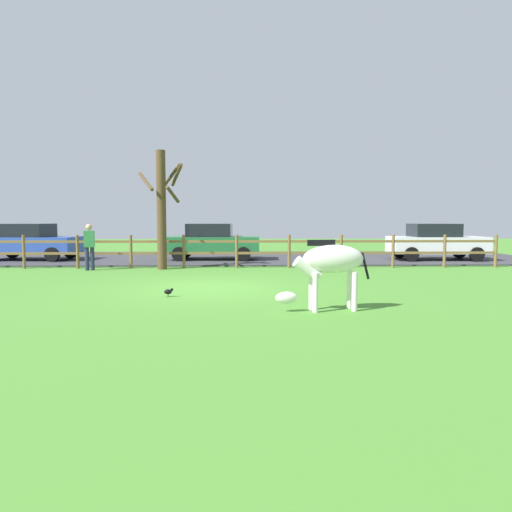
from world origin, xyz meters
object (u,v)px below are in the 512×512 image
at_px(bare_tree, 162,207).
at_px(crow_on_grass, 169,291).
at_px(parked_car_blue, 30,241).
at_px(zebra, 329,264).
at_px(parked_car_white, 436,241).
at_px(parked_car_green, 212,241).
at_px(visitor_near_fence, 89,245).

distance_m(bare_tree, crow_on_grass, 6.49).
bearing_deg(parked_car_blue, crow_on_grass, -51.75).
distance_m(zebra, parked_car_white, 12.65).
xyz_separation_m(crow_on_grass, parked_car_green, (0.39, 9.46, 0.72)).
bearing_deg(zebra, bare_tree, 120.83).
bearing_deg(visitor_near_fence, zebra, -46.19).
relative_size(bare_tree, parked_car_green, 1.05).
bearing_deg(parked_car_green, parked_car_white, -2.32).
bearing_deg(zebra, parked_car_green, 105.31).
distance_m(zebra, crow_on_grass, 3.93).
xyz_separation_m(zebra, crow_on_grass, (-3.45, 1.72, -0.80)).
relative_size(bare_tree, parked_car_white, 1.05).
bearing_deg(parked_car_blue, zebra, -45.70).
distance_m(crow_on_grass, visitor_near_fence, 6.86).
bearing_deg(crow_on_grass, parked_car_white, 42.04).
xyz_separation_m(zebra, visitor_near_fence, (-7.14, 7.45, -0.02)).
relative_size(crow_on_grass, parked_car_blue, 0.05).
xyz_separation_m(parked_car_green, visitor_near_fence, (-4.08, -3.73, 0.06)).
distance_m(parked_car_green, parked_car_blue, 7.84).
bearing_deg(bare_tree, parked_car_green, 65.65).
bearing_deg(bare_tree, zebra, -59.17).
distance_m(bare_tree, parked_car_green, 4.03).
bearing_deg(visitor_near_fence, parked_car_blue, 135.26).
distance_m(zebra, parked_car_blue, 15.60).
height_order(parked_car_white, visitor_near_fence, visitor_near_fence).
bearing_deg(crow_on_grass, visitor_near_fence, 122.82).
bearing_deg(parked_car_white, zebra, -121.51).
xyz_separation_m(bare_tree, parked_car_blue, (-6.28, 3.43, -1.41)).
distance_m(bare_tree, visitor_near_fence, 2.88).
height_order(zebra, parked_car_white, parked_car_white).
relative_size(bare_tree, parked_car_blue, 1.03).
height_order(parked_car_green, parked_car_blue, same).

